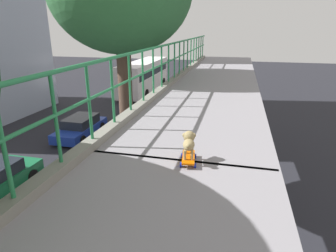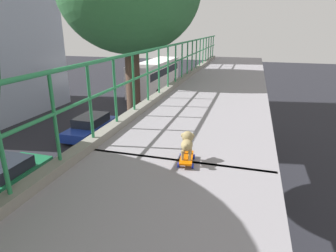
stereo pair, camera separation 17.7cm
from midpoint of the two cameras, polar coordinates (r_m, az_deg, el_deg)
The scene contains 9 objects.
overpass_deck at distance 2.85m, azimuth -5.10°, elevation -22.76°, with size 2.67×31.24×0.43m.
green_railing at distance 3.21m, azimuth -27.62°, elevation -9.66°, with size 0.20×29.68×1.23m.
car_green_fourth at distance 14.16m, azimuth -29.76°, elevation -9.09°, with size 1.96×4.58×1.32m.
car_black_fifth at distance 15.19m, azimuth -9.14°, elevation -4.53°, with size 1.85×4.34×1.47m.
car_blue_sixth at distance 19.28m, azimuth -14.69°, elevation 0.01°, with size 1.85×4.24×1.29m.
car_red_taxi_seventh at distance 21.10m, azimuth -0.63°, elevation 2.46°, with size 1.93×4.59×1.55m.
city_bus at distance 31.20m, azimuth -2.36°, elevation 10.03°, with size 2.53×10.62×3.25m.
toy_skateboard at distance 3.79m, azimuth 5.01°, elevation -6.35°, with size 0.25×0.44×0.09m.
small_dog at distance 3.74m, azimuth 5.14°, elevation -3.17°, with size 0.20×0.39×0.31m.
Camera 2 is at (1.93, -1.95, 6.69)m, focal length 30.96 mm.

